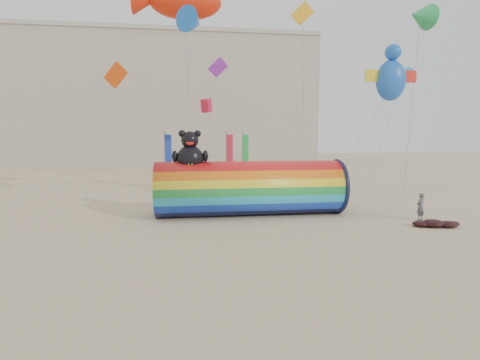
{
  "coord_description": "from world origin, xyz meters",
  "views": [
    {
      "loc": [
        -2.27,
        -18.6,
        4.83
      ],
      "look_at": [
        0.5,
        1.5,
        2.4
      ],
      "focal_mm": 28.0,
      "sensor_mm": 36.0,
      "label": 1
    }
  ],
  "objects": [
    {
      "name": "festival_banners",
      "position": [
        0.21,
        16.34,
        2.64
      ],
      "size": [
        8.12,
        3.73,
        5.2
      ],
      "color": "#59595E",
      "rests_on": "ground"
    },
    {
      "name": "fabric_bundle",
      "position": [
        10.72,
        -0.77,
        0.17
      ],
      "size": [
        2.62,
        1.35,
        0.41
      ],
      "color": "#32090E",
      "rests_on": "ground"
    },
    {
      "name": "windsock_assembly",
      "position": [
        1.38,
        3.57,
        1.73
      ],
      "size": [
        11.31,
        3.44,
        5.21
      ],
      "color": "red",
      "rests_on": "ground"
    },
    {
      "name": "flying_kites",
      "position": [
        1.11,
        5.69,
        11.89
      ],
      "size": [
        32.43,
        14.49,
        8.04
      ],
      "color": "blue",
      "rests_on": "ground"
    },
    {
      "name": "hotel_building",
      "position": [
        -12.0,
        45.95,
        10.31
      ],
      "size": [
        60.4,
        15.4,
        20.6
      ],
      "color": "#B7AD99",
      "rests_on": "ground"
    },
    {
      "name": "kite_handler",
      "position": [
        10.76,
        0.72,
        0.79
      ],
      "size": [
        0.68,
        0.6,
        1.58
      ],
      "primitive_type": "imported",
      "rotation": [
        0.0,
        0.0,
        3.61
      ],
      "color": "#4C4E53",
      "rests_on": "ground"
    },
    {
      "name": "ground",
      "position": [
        0.0,
        0.0,
        0.0
      ],
      "size": [
        160.0,
        160.0,
        0.0
      ],
      "primitive_type": "plane",
      "color": "#CCB58C",
      "rests_on": "ground"
    }
  ]
}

